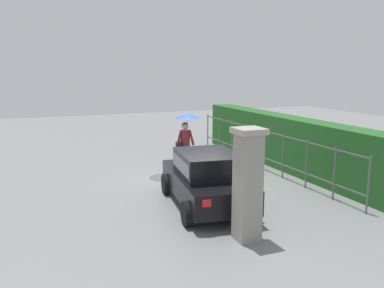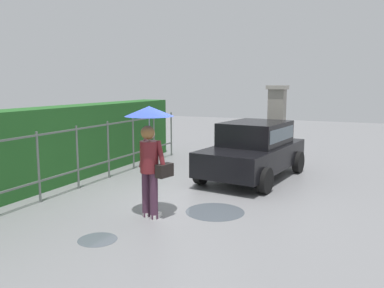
{
  "view_description": "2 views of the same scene",
  "coord_description": "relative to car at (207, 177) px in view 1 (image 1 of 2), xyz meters",
  "views": [
    {
      "loc": [
        11.82,
        -5.02,
        3.62
      ],
      "look_at": [
        0.25,
        -0.29,
        1.25
      ],
      "focal_mm": 37.54,
      "sensor_mm": 36.0,
      "label": 1
    },
    {
      "loc": [
        -7.52,
        -3.52,
        2.47
      ],
      "look_at": [
        0.19,
        -0.06,
        1.18
      ],
      "focal_mm": 37.08,
      "sensor_mm": 36.0,
      "label": 2
    }
  ],
  "objects": [
    {
      "name": "hedge_row",
      "position": [
        -2.78,
        4.42,
        0.15
      ],
      "size": [
        10.68,
        0.9,
        1.9
      ],
      "primitive_type": "cube",
      "color": "#235B23",
      "rests_on": "ground"
    },
    {
      "name": "car",
      "position": [
        0.0,
        0.0,
        0.0
      ],
      "size": [
        3.9,
        2.25,
        1.48
      ],
      "rotation": [
        0.0,
        0.0,
        3.01
      ],
      "color": "black",
      "rests_on": "ground"
    },
    {
      "name": "puddle_near",
      "position": [
        -3.08,
        -0.09,
        -0.8
      ],
      "size": [
        1.15,
        1.15,
        0.0
      ],
      "primitive_type": "cylinder",
      "color": "#4C545B",
      "rests_on": "ground"
    },
    {
      "name": "ground_plane",
      "position": [
        -2.52,
        0.8,
        -0.8
      ],
      "size": [
        40.0,
        40.0,
        0.0
      ],
      "primitive_type": "plane",
      "color": "slate"
    },
    {
      "name": "gate_pillar",
      "position": [
        2.26,
        -0.09,
        0.44
      ],
      "size": [
        0.6,
        0.6,
        2.42
      ],
      "color": "gray",
      "rests_on": "ground"
    },
    {
      "name": "fence_section",
      "position": [
        -2.78,
        3.49,
        0.02
      ],
      "size": [
        9.73,
        0.05,
        1.5
      ],
      "color": "#59605B",
      "rests_on": "ground"
    },
    {
      "name": "pedestrian",
      "position": [
        -3.82,
        0.91,
        0.67
      ],
      "size": [
        0.9,
        0.9,
        2.07
      ],
      "rotation": [
        0.0,
        0.0,
        -0.23
      ],
      "color": "#47283D",
      "rests_on": "ground"
    },
    {
      "name": "puddle_far",
      "position": [
        -5.16,
        1.13,
        -0.8
      ],
      "size": [
        0.63,
        0.63,
        0.0
      ],
      "primitive_type": "cylinder",
      "color": "#4C545B",
      "rests_on": "ground"
    }
  ]
}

